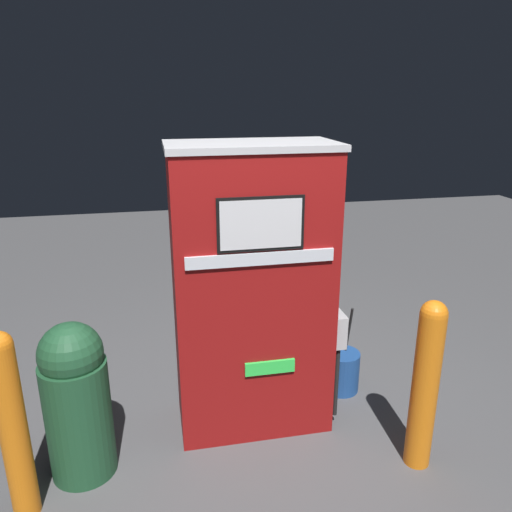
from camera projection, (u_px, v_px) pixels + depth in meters
The scene contains 6 objects.
ground_plane at pixel (260, 441), 3.36m from camera, with size 14.00×14.00×0.00m, color #4C4C4F.
gas_pump at pixel (252, 292), 3.30m from camera, with size 1.12×0.57×1.95m.
safety_bollard at pixel (426, 382), 2.99m from camera, with size 0.16×0.16×1.11m.
trash_bin at pixel (77, 399), 2.94m from camera, with size 0.39×0.39×1.00m.
safety_bollard_far at pixel (12, 423), 2.61m from camera, with size 0.15×0.15×1.11m.
squeegee_bucket at pixel (341, 371), 3.89m from camera, with size 0.28×0.28×0.71m.
Camera 1 is at (-0.59, -2.73, 2.24)m, focal length 35.00 mm.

